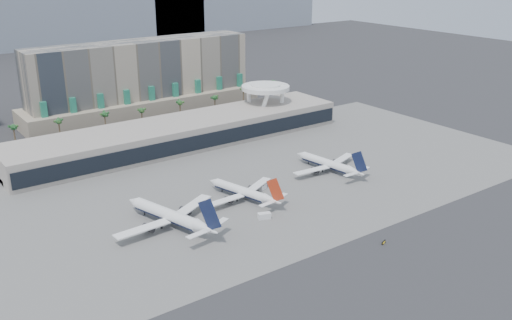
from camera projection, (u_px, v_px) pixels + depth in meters
ground at (338, 227)px, 196.32m from camera, size 900.00×900.00×0.00m
apron_pad at (247, 178)px, 238.24m from camera, size 260.00×130.00×0.06m
mountain_ridge at (29, 16)px, 559.58m from camera, size 680.00×60.00×70.00m
hotel at (143, 85)px, 328.97m from camera, size 140.00×30.00×42.00m
terminal at (182, 132)px, 277.81m from camera, size 170.00×32.50×14.50m
saucer_structure at (265, 90)px, 308.53m from camera, size 26.00×26.00×21.89m
palm_row at (162, 107)px, 307.08m from camera, size 157.80×2.80×13.10m
airliner_left at (170, 215)px, 195.94m from camera, size 42.30×43.85×15.51m
airliner_centre at (243, 191)px, 217.27m from camera, size 34.99×36.31×12.79m
airliner_right at (328, 164)px, 245.34m from camera, size 36.94×38.25×13.24m
service_vehicle_a at (264, 216)px, 202.09m from camera, size 4.98×3.58×2.20m
service_vehicle_b at (262, 187)px, 227.18m from camera, size 4.42×3.60×1.98m
taxiway_sign at (384, 242)px, 184.87m from camera, size 2.33×1.03×1.07m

